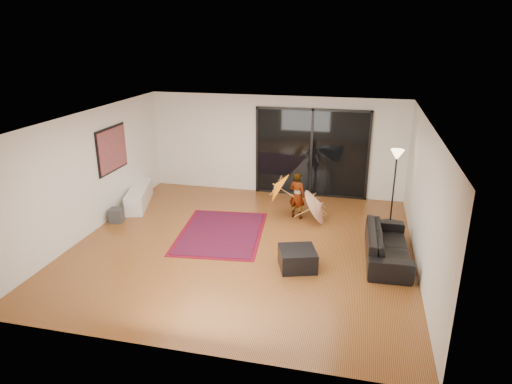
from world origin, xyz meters
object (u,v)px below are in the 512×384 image
(media_console, at_px, (139,196))
(sofa, at_px, (388,245))
(ottoman, at_px, (297,259))
(child, at_px, (297,196))

(media_console, xyz_separation_m, sofa, (6.20, -1.63, 0.06))
(ottoman, bearing_deg, child, 98.75)
(media_console, bearing_deg, child, -15.69)
(sofa, bearing_deg, media_console, 73.61)
(sofa, bearing_deg, ottoman, 113.13)
(media_console, bearing_deg, sofa, -31.43)
(media_console, xyz_separation_m, child, (4.13, 0.07, 0.33))
(child, bearing_deg, ottoman, 118.19)
(ottoman, xyz_separation_m, child, (-0.38, 2.48, 0.38))
(media_console, height_order, child, child)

